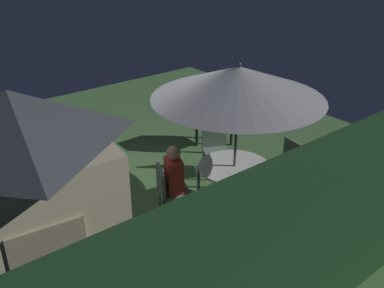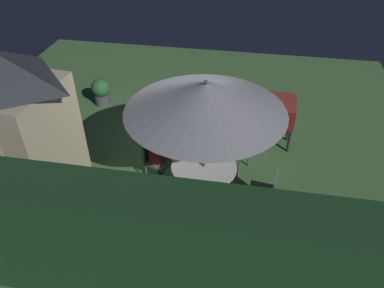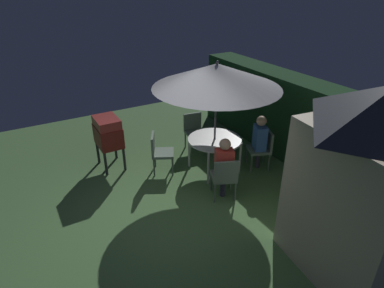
{
  "view_description": "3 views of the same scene",
  "coord_description": "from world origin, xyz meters",
  "px_view_note": "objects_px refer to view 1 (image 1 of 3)",
  "views": [
    {
      "loc": [
        3.53,
        5.91,
        4.16
      ],
      "look_at": [
        -0.72,
        0.59,
        0.85
      ],
      "focal_mm": 41.01,
      "sensor_mm": 36.0,
      "label": 1
    },
    {
      "loc": [
        -1.52,
        6.56,
        5.06
      ],
      "look_at": [
        -0.53,
        0.99,
        0.83
      ],
      "focal_mm": 35.07,
      "sensor_mm": 36.0,
      "label": 2
    },
    {
      "loc": [
        4.43,
        -2.07,
        3.92
      ],
      "look_at": [
        -0.53,
        0.78,
        0.98
      ],
      "focal_mm": 30.7,
      "sensor_mm": 36.0,
      "label": 3
    }
  ],
  "objects_px": {
    "bbq_grill": "(215,109)",
    "chair_toward_hedge": "(287,162)",
    "garden_shed": "(30,214)",
    "person_in_blue": "(259,199)",
    "chair_near_shed": "(169,189)",
    "chair_far_side": "(260,218)",
    "chair_toward_house": "(215,147)",
    "person_in_red": "(174,174)",
    "patio_table": "(234,169)",
    "patio_umbrella": "(238,83)"
  },
  "relations": [
    {
      "from": "bbq_grill",
      "to": "chair_toward_hedge",
      "type": "xyz_separation_m",
      "value": [
        0.16,
        2.11,
        -0.33
      ]
    },
    {
      "from": "garden_shed",
      "to": "chair_far_side",
      "type": "height_order",
      "value": "garden_shed"
    },
    {
      "from": "garden_shed",
      "to": "person_in_blue",
      "type": "xyz_separation_m",
      "value": [
        -2.9,
        0.65,
        -0.66
      ]
    },
    {
      "from": "garden_shed",
      "to": "bbq_grill",
      "type": "xyz_separation_m",
      "value": [
        -4.6,
        -2.23,
        -0.59
      ]
    },
    {
      "from": "person_in_blue",
      "to": "patio_table",
      "type": "bearing_deg",
      "value": -113.65
    },
    {
      "from": "garden_shed",
      "to": "chair_toward_hedge",
      "type": "height_order",
      "value": "garden_shed"
    },
    {
      "from": "garden_shed",
      "to": "chair_near_shed",
      "type": "xyz_separation_m",
      "value": [
        -2.31,
        -0.7,
        -0.92
      ]
    },
    {
      "from": "bbq_grill",
      "to": "person_in_blue",
      "type": "distance_m",
      "value": 3.34
    },
    {
      "from": "garden_shed",
      "to": "chair_toward_house",
      "type": "xyz_separation_m",
      "value": [
        -3.86,
        -1.35,
        -0.92
      ]
    },
    {
      "from": "patio_table",
      "to": "bbq_grill",
      "type": "bearing_deg",
      "value": -123.55
    },
    {
      "from": "patio_table",
      "to": "chair_toward_hedge",
      "type": "height_order",
      "value": "chair_toward_hedge"
    },
    {
      "from": "garden_shed",
      "to": "bbq_grill",
      "type": "bearing_deg",
      "value": -154.16
    },
    {
      "from": "garden_shed",
      "to": "patio_table",
      "type": "height_order",
      "value": "garden_shed"
    },
    {
      "from": "chair_near_shed",
      "to": "chair_toward_house",
      "type": "bearing_deg",
      "value": -157.09
    },
    {
      "from": "chair_toward_hedge",
      "to": "person_in_red",
      "type": "height_order",
      "value": "person_in_red"
    },
    {
      "from": "patio_table",
      "to": "person_in_blue",
      "type": "distance_m",
      "value": 1.01
    },
    {
      "from": "person_in_blue",
      "to": "chair_near_shed",
      "type": "bearing_deg",
      "value": -66.19
    },
    {
      "from": "chair_toward_hedge",
      "to": "person_in_red",
      "type": "xyz_separation_m",
      "value": [
        2.06,
        -0.54,
        0.26
      ]
    },
    {
      "from": "chair_toward_hedge",
      "to": "chair_toward_house",
      "type": "bearing_deg",
      "value": -64.68
    },
    {
      "from": "bbq_grill",
      "to": "chair_toward_hedge",
      "type": "relative_size",
      "value": 1.33
    },
    {
      "from": "chair_toward_hedge",
      "to": "patio_table",
      "type": "bearing_deg",
      "value": -7.72
    },
    {
      "from": "garden_shed",
      "to": "bbq_grill",
      "type": "distance_m",
      "value": 5.15
    },
    {
      "from": "person_in_blue",
      "to": "chair_toward_house",
      "type": "bearing_deg",
      "value": -115.58
    },
    {
      "from": "chair_near_shed",
      "to": "chair_toward_house",
      "type": "xyz_separation_m",
      "value": [
        -1.55,
        -0.66,
        0.0
      ]
    },
    {
      "from": "patio_table",
      "to": "chair_near_shed",
      "type": "relative_size",
      "value": 1.29
    },
    {
      "from": "patio_umbrella",
      "to": "person_in_red",
      "type": "bearing_deg",
      "value": -22.92
    },
    {
      "from": "patio_umbrella",
      "to": "person_in_blue",
      "type": "height_order",
      "value": "patio_umbrella"
    },
    {
      "from": "patio_umbrella",
      "to": "chair_far_side",
      "type": "xyz_separation_m",
      "value": [
        0.44,
        1.0,
        -1.64
      ]
    },
    {
      "from": "chair_far_side",
      "to": "patio_table",
      "type": "bearing_deg",
      "value": -113.65
    },
    {
      "from": "chair_near_shed",
      "to": "chair_toward_house",
      "type": "distance_m",
      "value": 1.69
    },
    {
      "from": "patio_table",
      "to": "chair_toward_house",
      "type": "xyz_separation_m",
      "value": [
        -0.55,
        -1.08,
        -0.19
      ]
    },
    {
      "from": "patio_umbrella",
      "to": "chair_far_side",
      "type": "distance_m",
      "value": 1.97
    },
    {
      "from": "garden_shed",
      "to": "chair_toward_hedge",
      "type": "xyz_separation_m",
      "value": [
        -4.44,
        -0.12,
        -0.92
      ]
    },
    {
      "from": "person_in_red",
      "to": "chair_toward_house",
      "type": "bearing_deg",
      "value": -154.92
    },
    {
      "from": "patio_umbrella",
      "to": "bbq_grill",
      "type": "bearing_deg",
      "value": -123.55
    },
    {
      "from": "patio_umbrella",
      "to": "chair_near_shed",
      "type": "distance_m",
      "value": 1.97
    },
    {
      "from": "chair_near_shed",
      "to": "patio_table",
      "type": "bearing_deg",
      "value": 157.08
    },
    {
      "from": "garden_shed",
      "to": "chair_near_shed",
      "type": "bearing_deg",
      "value": -163.21
    },
    {
      "from": "bbq_grill",
      "to": "chair_far_side",
      "type": "height_order",
      "value": "bbq_grill"
    },
    {
      "from": "chair_near_shed",
      "to": "chair_far_side",
      "type": "distance_m",
      "value": 1.53
    },
    {
      "from": "bbq_grill",
      "to": "chair_near_shed",
      "type": "distance_m",
      "value": 2.78
    },
    {
      "from": "patio_umbrella",
      "to": "patio_table",
      "type": "bearing_deg",
      "value": 104.04
    },
    {
      "from": "bbq_grill",
      "to": "person_in_blue",
      "type": "bearing_deg",
      "value": 59.42
    },
    {
      "from": "patio_table",
      "to": "chair_near_shed",
      "type": "bearing_deg",
      "value": -22.92
    },
    {
      "from": "person_in_red",
      "to": "person_in_blue",
      "type": "xyz_separation_m",
      "value": [
        -0.52,
        1.31,
        0.0
      ]
    },
    {
      "from": "chair_far_side",
      "to": "chair_toward_hedge",
      "type": "distance_m",
      "value": 1.79
    },
    {
      "from": "person_in_red",
      "to": "patio_umbrella",
      "type": "bearing_deg",
      "value": 157.08
    },
    {
      "from": "chair_toward_house",
      "to": "person_in_blue",
      "type": "bearing_deg",
      "value": 64.42
    },
    {
      "from": "chair_toward_house",
      "to": "person_in_red",
      "type": "relative_size",
      "value": 0.71
    },
    {
      "from": "chair_near_shed",
      "to": "chair_toward_house",
      "type": "height_order",
      "value": "same"
    }
  ]
}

